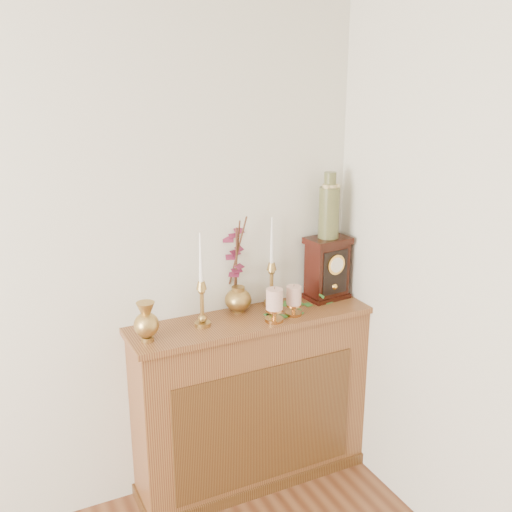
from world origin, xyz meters
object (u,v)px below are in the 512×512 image
candlestick_left (202,296)px  candlestick_center (272,277)px  ginger_jar (235,267)px  bud_vase (146,322)px  mantel_clock (327,269)px  ceramic_vase (329,209)px

candlestick_left → candlestick_center: 0.43m
candlestick_left → ginger_jar: (0.23, 0.12, 0.07)m
ginger_jar → candlestick_center: bearing=-6.7°
ginger_jar → bud_vase: bearing=-161.8°
candlestick_left → candlestick_center: candlestick_center is taller
candlestick_center → ginger_jar: 0.21m
bud_vase → ginger_jar: 0.55m
candlestick_center → mantel_clock: 0.31m
candlestick_center → mantel_clock: candlestick_center is taller
candlestick_left → ginger_jar: 0.27m
candlestick_center → mantel_clock: bearing=-8.6°
candlestick_center → mantel_clock: (0.30, -0.05, 0.01)m
candlestick_left → bud_vase: candlestick_left is taller
bud_vase → mantel_clock: 1.01m
candlestick_left → mantel_clock: candlestick_left is taller
mantel_clock → bud_vase: bearing=179.3°
bud_vase → ceramic_vase: bearing=5.7°
candlestick_left → bud_vase: 0.29m
ceramic_vase → candlestick_left: bearing=-175.6°
ginger_jar → mantel_clock: 0.50m
ceramic_vase → ginger_jar: bearing=172.4°
candlestick_left → mantel_clock: bearing=4.2°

